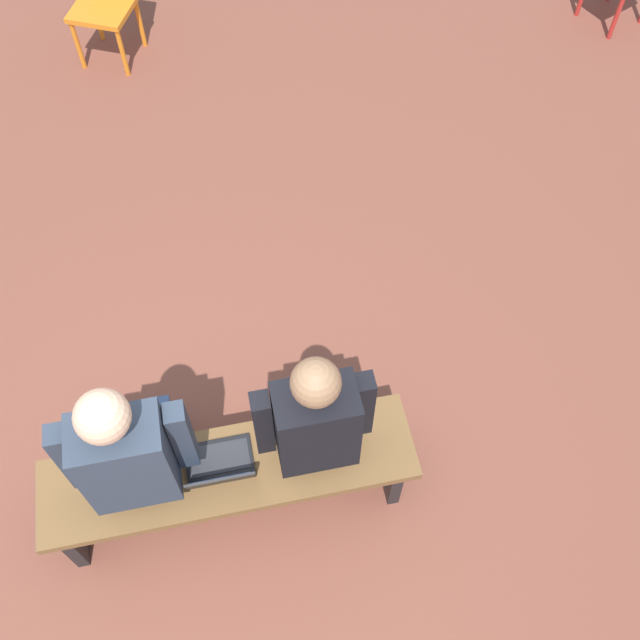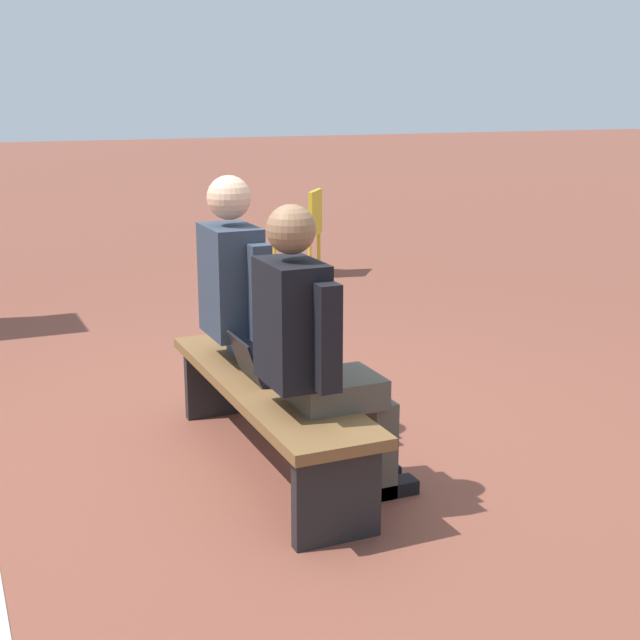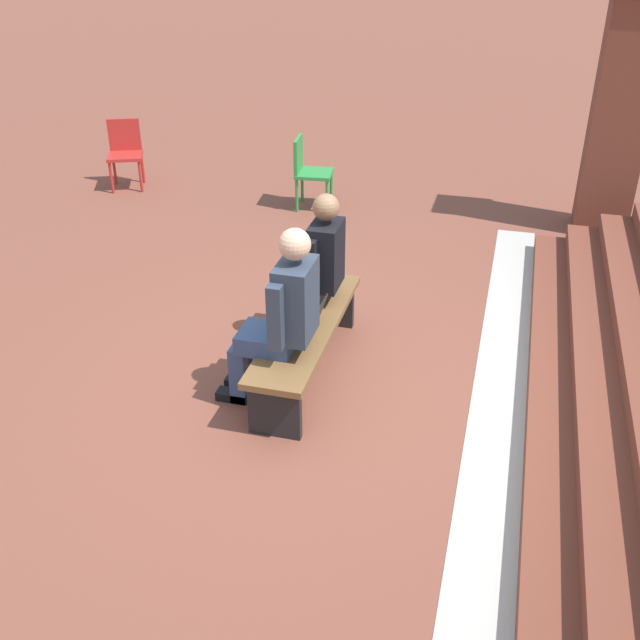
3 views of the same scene
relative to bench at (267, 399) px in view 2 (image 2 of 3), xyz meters
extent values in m
plane|color=brown|center=(0.17, 0.16, -0.35)|extent=(60.00, 60.00, 0.00)
cube|color=brown|center=(0.00, 0.00, 0.07)|extent=(1.80, 0.44, 0.05)
cube|color=black|center=(-0.80, 0.00, -0.15)|extent=(0.06, 0.37, 0.40)
cube|color=black|center=(0.80, 0.00, -0.15)|extent=(0.06, 0.37, 0.40)
cube|color=#4C473D|center=(-0.42, -0.17, 0.15)|extent=(0.32, 0.38, 0.13)
cube|color=#4C473D|center=(-0.51, -0.36, -0.13)|extent=(0.10, 0.11, 0.45)
cube|color=black|center=(-0.51, -0.41, -0.32)|extent=(0.10, 0.23, 0.07)
cube|color=#4C473D|center=(-0.34, -0.36, -0.13)|extent=(0.10, 0.11, 0.45)
cube|color=black|center=(-0.34, -0.41, -0.32)|extent=(0.10, 0.23, 0.07)
cube|color=black|center=(-0.42, 0.04, 0.48)|extent=(0.36, 0.23, 0.53)
cube|color=#195133|center=(-0.42, -0.08, 0.44)|extent=(0.05, 0.01, 0.32)
cube|color=black|center=(-0.65, -0.03, 0.46)|extent=(0.08, 0.09, 0.45)
cube|color=black|center=(-0.20, -0.03, 0.46)|extent=(0.08, 0.09, 0.45)
sphere|color=#8C6647|center=(-0.42, 0.04, 0.88)|extent=(0.21, 0.21, 0.21)
cube|color=#384C75|center=(0.40, -0.18, 0.15)|extent=(0.34, 0.40, 0.14)
cube|color=#384C75|center=(0.31, -0.38, -0.13)|extent=(0.11, 0.12, 0.45)
cube|color=black|center=(0.31, -0.44, -0.32)|extent=(0.11, 0.24, 0.07)
cube|color=#384C75|center=(0.49, -0.38, -0.13)|extent=(0.11, 0.12, 0.45)
cube|color=black|center=(0.49, -0.44, -0.32)|extent=(0.11, 0.24, 0.07)
cube|color=#2D3847|center=(0.40, 0.04, 0.50)|extent=(0.38, 0.24, 0.56)
cube|color=#2D3847|center=(0.16, -0.03, 0.48)|extent=(0.09, 0.10, 0.47)
cube|color=#2D3847|center=(0.63, -0.03, 0.48)|extent=(0.09, 0.10, 0.47)
sphere|color=#DBAD89|center=(0.40, 0.04, 0.92)|extent=(0.22, 0.22, 0.22)
cube|color=black|center=(0.04, -0.04, 0.11)|extent=(0.32, 0.22, 0.02)
cube|color=#2D2D33|center=(0.04, -0.05, 0.12)|extent=(0.29, 0.15, 0.00)
cube|color=black|center=(0.04, 0.10, 0.21)|extent=(0.32, 0.07, 0.19)
cube|color=#33519E|center=(0.04, 0.09, 0.21)|extent=(0.28, 0.06, 0.17)
cube|color=gold|center=(4.34, -1.92, 0.07)|extent=(0.59, 0.59, 0.04)
cube|color=gold|center=(4.22, -2.07, 0.29)|extent=(0.34, 0.28, 0.40)
cylinder|color=gold|center=(4.59, -1.88, -0.15)|extent=(0.04, 0.04, 0.40)
cylinder|color=gold|center=(4.30, -1.66, -0.15)|extent=(0.04, 0.04, 0.40)
cylinder|color=gold|center=(4.37, -2.17, -0.15)|extent=(0.04, 0.04, 0.40)
cylinder|color=gold|center=(4.08, -1.95, -0.15)|extent=(0.04, 0.04, 0.40)
camera|label=1|loc=(-0.16, 1.38, 3.48)|focal=42.00mm
camera|label=2|loc=(-3.79, 1.38, 1.43)|focal=50.00mm
camera|label=3|loc=(4.73, 1.38, 2.91)|focal=42.00mm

